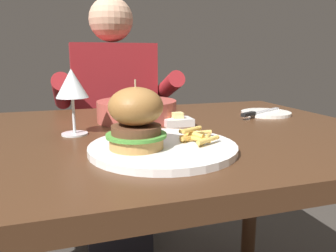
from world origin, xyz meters
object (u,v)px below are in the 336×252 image
at_px(table_knife, 258,112).
at_px(soup_bowl, 137,110).
at_px(butter_dish, 178,121).
at_px(burger_sandwich, 136,118).
at_px(wine_glass, 72,86).
at_px(bread_plate, 266,113).
at_px(diner_person, 115,136).
at_px(main_plate, 163,148).

xyz_separation_m(table_knife, soup_bowl, (-0.38, 0.05, 0.02)).
bearing_deg(butter_dish, burger_sandwich, -125.01).
bearing_deg(soup_bowl, wine_glass, -145.10).
distance_m(bread_plate, butter_dish, 0.34).
bearing_deg(soup_bowl, butter_dish, -47.00).
xyz_separation_m(bread_plate, diner_person, (-0.41, 0.58, -0.18)).
height_order(bread_plate, butter_dish, butter_dish).
xyz_separation_m(main_plate, table_knife, (0.39, 0.28, 0.01)).
xyz_separation_m(main_plate, burger_sandwich, (-0.06, -0.01, 0.07)).
xyz_separation_m(burger_sandwich, diner_person, (0.08, 0.88, -0.25)).
distance_m(burger_sandwich, wine_glass, 0.24).
distance_m(main_plate, butter_dish, 0.25).
bearing_deg(table_knife, diner_person, 121.34).
relative_size(wine_glass, bread_plate, 1.00).
distance_m(burger_sandwich, table_knife, 0.53).
bearing_deg(diner_person, bread_plate, -54.59).
relative_size(burger_sandwich, butter_dish, 1.65).
xyz_separation_m(wine_glass, butter_dish, (0.27, 0.03, -0.11)).
relative_size(table_knife, butter_dish, 2.48).
bearing_deg(diner_person, table_knife, -58.66).
bearing_deg(butter_dish, diner_person, 97.12).
height_order(wine_glass, diner_person, diner_person).
height_order(main_plate, diner_person, diner_person).
distance_m(butter_dish, diner_person, 0.68).
relative_size(table_knife, diner_person, 0.17).
distance_m(main_plate, wine_glass, 0.28).
relative_size(burger_sandwich, wine_glass, 0.83).
distance_m(burger_sandwich, soup_bowl, 0.34).
relative_size(main_plate, soup_bowl, 1.28).
bearing_deg(diner_person, butter_dish, -82.88).
bearing_deg(main_plate, wine_glass, 129.47).
distance_m(main_plate, burger_sandwich, 0.09).
bearing_deg(soup_bowl, bread_plate, -3.61).
xyz_separation_m(wine_glass, diner_person, (0.19, 0.67, -0.30)).
distance_m(bread_plate, diner_person, 0.73).
height_order(wine_glass, table_knife, wine_glass).
height_order(wine_glass, soup_bowl, wine_glass).
bearing_deg(table_knife, soup_bowl, 172.47).
bearing_deg(diner_person, burger_sandwich, -95.43).
relative_size(wine_glass, butter_dish, 2.00).
relative_size(butter_dish, diner_person, 0.07).
bearing_deg(main_plate, soup_bowl, 86.93).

